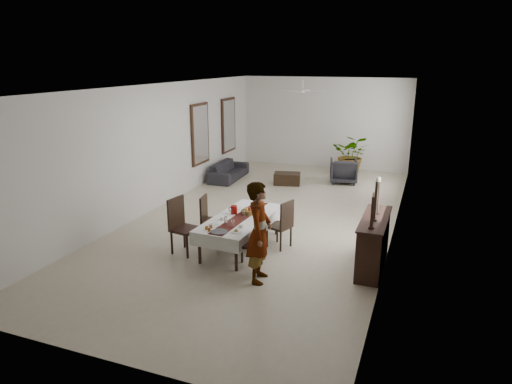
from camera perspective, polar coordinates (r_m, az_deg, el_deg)
The scene contains 88 objects.
floor at distance 11.32m, azimuth 1.41°, elevation -3.26°, with size 6.00×12.00×0.00m, color beige.
ceiling at distance 10.69m, azimuth 1.53°, elevation 13.13°, with size 6.00×12.00×0.02m, color white.
wall_back at distance 16.60m, azimuth 8.47°, elevation 8.52°, with size 6.00×0.02×3.20m, color silver.
wall_front at distance 5.82m, azimuth -18.81°, elevation -6.64°, with size 6.00×0.02×3.20m, color silver.
wall_left at distance 12.21m, azimuth -12.00°, elevation 5.60°, with size 0.02×12.00×3.20m, color silver.
wall_right at distance 10.32m, azimuth 17.40°, elevation 3.30°, with size 0.02×12.00×3.20m, color silver.
dining_table_top at distance 9.36m, azimuth -1.91°, elevation -3.34°, with size 0.89×2.13×0.04m, color black.
table_leg_fl at distance 8.83m, azimuth -7.07°, elevation -7.02°, with size 0.06×0.06×0.62m, color black.
table_leg_fr at distance 8.48m, azimuth -2.49°, elevation -7.92°, with size 0.06×0.06×0.62m, color black.
table_leg_bl at distance 10.49m, azimuth -1.40°, elevation -3.08°, with size 0.06×0.06×0.62m, color black.
table_leg_br at distance 10.19m, azimuth 2.57°, elevation -3.66°, with size 0.06×0.06×0.62m, color black.
tablecloth_top at distance 9.35m, azimuth -1.91°, elevation -3.19°, with size 1.05×2.29×0.01m, color white.
tablecloth_drape_left at distance 9.62m, azimuth -4.69°, elevation -3.49°, with size 0.01×2.29×0.27m, color white.
tablecloth_drape_right at distance 9.19m, azimuth 1.02°, elevation -4.38°, with size 0.01×2.29×0.27m, color silver.
tablecloth_drape_near at distance 8.45m, azimuth -5.29°, elevation -6.35°, with size 1.05×0.01×0.27m, color silver.
tablecloth_drape_far at distance 10.37m, azimuth 0.84°, elevation -1.95°, with size 1.05×0.01×0.27m, color white.
table_runner at distance 9.35m, azimuth -1.91°, elevation -3.15°, with size 0.31×2.22×0.00m, color maroon.
red_pitcher at distance 9.52m, azimuth -2.77°, elevation -2.23°, with size 0.13×0.13×0.18m, color maroon.
pitcher_handle at distance 9.56m, azimuth -3.17°, elevation -2.17°, with size 0.11×0.11×0.02m, color maroon.
wine_glass_near at distance 8.79m, azimuth -2.93°, elevation -3.93°, with size 0.06×0.06×0.15m, color white.
wine_glass_mid at distance 8.95m, azimuth -3.79°, elevation -3.57°, with size 0.06×0.06×0.15m, color white.
wine_glass_far at distance 9.34m, azimuth -1.55°, elevation -2.68°, with size 0.06×0.06×0.15m, color white.
teacup_right at distance 8.78m, azimuth -1.86°, elevation -4.28°, with size 0.08×0.08×0.05m, color silver.
saucer_right at distance 8.79m, azimuth -1.86°, elevation -4.41°, with size 0.13×0.13×0.01m, color white.
teacup_left at distance 9.19m, azimuth -4.25°, elevation -3.36°, with size 0.08×0.08×0.05m, color silver.
saucer_left at distance 9.20m, azimuth -4.25°, elevation -3.48°, with size 0.13×0.13×0.01m, color white.
plate_near_right at distance 8.55m, azimuth -2.48°, elevation -5.00°, with size 0.21×0.21×0.01m, color silver.
bread_near_right at distance 8.54m, azimuth -2.48°, elevation -4.85°, with size 0.08×0.08×0.08m, color tan.
plate_near_left at distance 8.91m, azimuth -5.33°, elevation -4.17°, with size 0.21×0.21×0.01m, color silver.
plate_far_left at distance 9.88m, azimuth -2.16°, elevation -2.04°, with size 0.21×0.21×0.01m, color white.
serving_tray at distance 8.57m, azimuth -4.63°, elevation -4.98°, with size 0.32×0.32×0.02m, color #3B3B3F.
jam_jar_a at distance 8.63m, azimuth -5.87°, elevation -4.69°, with size 0.06×0.06×0.07m, color brown.
jam_jar_b at distance 8.71m, azimuth -6.20°, elevation -4.49°, with size 0.06×0.06×0.07m, color brown.
jam_jar_c at distance 8.76m, azimuth -5.66°, elevation -4.35°, with size 0.06×0.06×0.07m, color brown.
fruit_basket at distance 9.50m, azimuth -1.09°, elevation -2.54°, with size 0.27×0.27×0.09m, color brown.
fruit_red at distance 9.49m, azimuth -0.90°, elevation -2.15°, with size 0.08×0.08×0.08m, color maroon.
fruit_green at distance 9.52m, azimuth -1.22°, elevation -2.08°, with size 0.07×0.07×0.07m, color #538327.
fruit_yellow at distance 9.44m, azimuth -1.20°, elevation -2.23°, with size 0.07×0.07×0.07m, color gold.
chair_right_near_seat at distance 8.52m, azimuth -0.86°, elevation -6.43°, with size 0.47×0.47×0.05m, color black.
chair_right_near_leg_fl at distance 8.41m, azimuth 0.10°, elevation -8.68°, with size 0.05×0.05×0.47m, color black.
chair_right_near_leg_fr at distance 8.76m, azimuth 0.70°, elevation -7.64°, with size 0.05×0.05×0.47m, color black.
chair_right_near_leg_bl at distance 8.50m, azimuth -2.45°, elevation -8.41°, with size 0.05×0.05×0.47m, color black.
chair_right_near_leg_br at distance 8.84m, azimuth -1.76°, elevation -7.40°, with size 0.05×0.05×0.47m, color black.
chair_right_near_back at distance 8.36m, azimuth 0.56°, elevation -4.53°, with size 0.47×0.04×0.60m, color black.
chair_right_far_seat at distance 9.48m, azimuth 2.90°, elevation -4.30°, with size 0.43×0.43×0.05m, color black.
chair_right_far_leg_fl at distance 9.34m, azimuth 3.10°, elevation -6.22°, with size 0.04×0.04×0.43m, color black.
chair_right_far_leg_fr at distance 9.61m, azimuth 4.37°, elevation -5.59°, with size 0.04×0.04×0.43m, color black.
chair_right_far_leg_bl at distance 9.54m, azimuth 1.38°, elevation -5.70°, with size 0.04×0.04×0.43m, color black.
chair_right_far_leg_br at distance 9.80m, azimuth 2.68°, elevation -5.10°, with size 0.04×0.04×0.43m, color black.
chair_right_far_back at distance 9.27m, azimuth 3.90°, elevation -2.86°, with size 0.43×0.04×0.55m, color black.
chair_left_near_seat at distance 9.28m, azimuth -8.84°, elevation -4.63°, with size 0.48×0.48×0.05m, color black.
chair_left_near_leg_fl at distance 9.63m, azimuth -8.95°, elevation -5.53°, with size 0.05×0.05×0.48m, color black.
chair_left_near_leg_fr at distance 9.36m, azimuth -10.48°, elevation -6.28°, with size 0.05×0.05×0.48m, color black.
chair_left_near_leg_bl at distance 9.40m, azimuth -7.07°, elevation -6.01°, with size 0.05×0.05×0.48m, color black.
chair_left_near_leg_br at distance 9.12m, azimuth -8.58°, elevation -6.80°, with size 0.05×0.05×0.48m, color black.
chair_left_near_back at distance 9.30m, azimuth -9.98°, elevation -2.48°, with size 0.48×0.04×0.61m, color black.
chair_left_far_seat at distance 9.87m, azimuth -5.47°, elevation -3.63°, with size 0.42×0.42×0.05m, color black.
chair_left_far_leg_fl at distance 10.15m, azimuth -6.05°, elevation -4.46°, with size 0.04×0.04×0.41m, color black.
chair_left_far_leg_fr at distance 9.85m, azimuth -6.68°, elevation -5.14°, with size 0.04×0.04×0.41m, color black.
chair_left_far_leg_bl at distance 10.05m, azimuth -4.20°, elevation -4.62°, with size 0.04×0.04×0.41m, color black.
chair_left_far_leg_br at distance 9.75m, azimuth -4.78°, elevation -5.32°, with size 0.04×0.04×0.41m, color black.
chair_left_far_back at distance 9.83m, azimuth -6.56°, elevation -1.98°, with size 0.42×0.04×0.53m, color black.
woman at distance 7.91m, azimuth 0.41°, elevation -5.08°, with size 0.66×0.43×1.81m, color gray.
sideboard_body at distance 8.81m, azimuth 14.44°, elevation -6.29°, with size 0.43×1.60×0.96m, color black.
sideboard_top at distance 8.63m, azimuth 14.67°, elevation -3.24°, with size 0.47×1.66×0.03m, color black.
candlestick_near_base at distance 8.07m, azimuth 14.19°, elevation -4.34°, with size 0.11×0.11×0.03m, color black.
candlestick_near_shaft at distance 7.98m, azimuth 14.33°, elevation -2.44°, with size 0.05×0.05×0.53m, color black.
candlestick_near_candle at distance 7.89m, azimuth 14.49°, elevation -0.31°, with size 0.04×0.04×0.09m, color beige.
candlestick_mid_base at distance 8.47m, azimuth 14.56°, elevation -3.38°, with size 0.11×0.11×0.03m, color black.
candlestick_mid_shaft at distance 8.36m, azimuth 14.73°, elevation -1.04°, with size 0.05×0.05×0.69m, color black.
candlestick_mid_candle at distance 8.26m, azimuth 14.92°, elevation 1.54°, with size 0.04×0.04×0.09m, color silver.
candlestick_far_base at distance 8.88m, azimuth 14.89°, elevation -2.51°, with size 0.11×0.11×0.03m, color black.
candlestick_far_shaft at distance 8.78m, azimuth 15.03°, elevation -0.60°, with size 0.05×0.05×0.59m, color black.
candlestick_far_candle at distance 8.70m, azimuth 15.19°, elevation 1.52°, with size 0.04×0.04×0.09m, color white.
sofa at distance 14.97m, azimuth -3.42°, elevation 2.67°, with size 1.89×0.74×0.55m, color #272429.
armchair at distance 14.74m, azimuth 10.89°, elevation 2.61°, with size 0.82×0.84×0.77m, color #2A272C.
coffee_table at distance 14.35m, azimuth 3.91°, elevation 1.67°, with size 0.81×0.54×0.36m, color black.
potted_plant at distance 15.73m, azimuth 11.91°, elevation 4.55°, with size 1.24×1.07×1.38m, color #245923.
mirror_frame_near at distance 14.06m, azimuth -7.01°, elevation 7.20°, with size 0.06×1.05×1.85m, color black.
mirror_glass_near at distance 14.04m, azimuth -6.88°, elevation 7.19°, with size 0.01×0.90×1.70m, color white.
mirror_frame_far at distance 15.92m, azimuth -3.47°, elevation 8.34°, with size 0.06×1.05×1.85m, color black.
mirror_glass_far at distance 15.91m, azimuth -3.35°, elevation 8.33°, with size 0.01×0.90×1.70m, color silver.
fan_rod at distance 13.56m, azimuth 5.86°, elevation 13.28°, with size 0.04×0.04×0.20m, color white.
fan_hub at distance 13.57m, azimuth 5.84°, elevation 12.44°, with size 0.16×0.16×0.08m, color white.
fan_blade_n at distance 13.91m, azimuth 6.23°, elevation 12.52°, with size 0.10×0.55×0.01m, color white.
fan_blade_s at distance 13.23m, azimuth 5.43°, elevation 12.36°, with size 0.10×0.55×0.01m, color silver.
fan_blade_e at distance 13.48m, azimuth 7.31°, elevation 12.37°, with size 0.55×0.10×0.01m, color silver.
fan_blade_w at distance 13.67m, azimuth 4.39°, elevation 12.50°, with size 0.55×0.10×0.01m, color white.
Camera 1 is at (3.55, -10.07, 3.77)m, focal length 32.00 mm.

